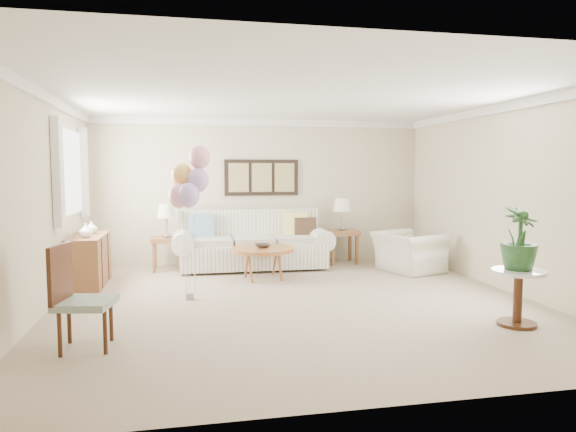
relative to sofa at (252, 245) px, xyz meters
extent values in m
plane|color=tan|center=(0.25, -2.42, -0.39)|extent=(6.00, 6.00, 0.00)
cube|color=beige|center=(0.25, 0.58, 0.91)|extent=(6.00, 0.04, 2.60)
cube|color=beige|center=(0.25, -5.42, 0.91)|extent=(6.00, 0.04, 2.60)
cube|color=beige|center=(-2.75, -2.42, 0.91)|extent=(0.04, 6.00, 2.60)
cube|color=beige|center=(3.25, -2.42, 0.91)|extent=(0.04, 6.00, 2.60)
cube|color=white|center=(0.25, -2.42, 2.20)|extent=(6.00, 6.00, 0.02)
cube|color=white|center=(0.25, 0.55, 2.15)|extent=(6.00, 0.06, 0.12)
cube|color=white|center=(-2.72, -2.42, 2.15)|extent=(0.06, 6.00, 0.12)
cube|color=white|center=(3.22, -2.42, 2.15)|extent=(0.06, 6.00, 0.12)
cube|color=white|center=(-2.73, -0.92, 1.26)|extent=(0.04, 1.40, 1.20)
cube|color=white|center=(-2.69, -1.77, 1.26)|extent=(0.10, 0.22, 1.40)
cube|color=white|center=(-2.69, -0.07, 1.26)|extent=(0.10, 0.22, 1.40)
cube|color=black|center=(0.25, 0.55, 1.16)|extent=(1.35, 0.04, 0.65)
cube|color=#8C8C59|center=(-0.17, 0.53, 1.16)|extent=(0.36, 0.02, 0.52)
cube|color=#8C8C59|center=(0.25, 0.53, 1.16)|extent=(0.36, 0.02, 0.52)
cube|color=#8C8C59|center=(0.67, 0.53, 1.16)|extent=(0.36, 0.02, 0.52)
cube|color=white|center=(-0.01, -0.07, -0.15)|extent=(2.46, 1.02, 0.40)
cube|color=white|center=(-0.01, 0.30, 0.30)|extent=(2.45, 0.27, 0.61)
cylinder|color=white|center=(-1.17, -0.07, 0.11)|extent=(0.37, 1.00, 0.36)
cylinder|color=white|center=(1.16, -0.07, 0.11)|extent=(0.37, 1.00, 0.36)
cube|color=beige|center=(-0.71, -0.12, 0.10)|extent=(0.67, 0.81, 0.13)
cube|color=beige|center=(-0.01, -0.12, 0.10)|extent=(0.67, 0.81, 0.13)
cube|color=beige|center=(0.69, -0.12, 0.10)|extent=(0.67, 0.81, 0.13)
cube|color=#749EB9|center=(-0.87, 0.07, 0.34)|extent=(0.42, 0.13, 0.42)
cube|color=#EFE479|center=(0.77, 0.07, 0.34)|extent=(0.42, 0.13, 0.42)
cube|color=#3A291B|center=(0.94, -0.01, 0.27)|extent=(0.38, 0.11, 0.38)
cube|color=white|center=(-0.01, -0.07, -0.37)|extent=(2.22, 0.89, 0.04)
cube|color=olive|center=(-1.44, 0.05, 0.13)|extent=(0.52, 0.47, 0.07)
cube|color=olive|center=(-1.64, -0.13, -0.15)|extent=(0.05, 0.05, 0.49)
cube|color=olive|center=(-1.23, -0.13, -0.15)|extent=(0.05, 0.05, 0.49)
cube|color=olive|center=(-1.64, 0.24, -0.15)|extent=(0.05, 0.05, 0.49)
cube|color=olive|center=(-1.23, 0.24, -0.15)|extent=(0.05, 0.05, 0.49)
cube|color=olive|center=(1.65, 0.14, 0.17)|extent=(0.55, 0.50, 0.08)
cube|color=olive|center=(1.43, -0.06, -0.13)|extent=(0.05, 0.05, 0.52)
cube|color=olive|center=(1.87, -0.06, -0.13)|extent=(0.05, 0.05, 0.52)
cube|color=olive|center=(1.43, 0.34, -0.13)|extent=(0.05, 0.05, 0.52)
cube|color=olive|center=(1.87, 0.34, -0.13)|extent=(0.05, 0.05, 0.52)
cylinder|color=gray|center=(-1.44, 0.05, 0.20)|extent=(0.13, 0.13, 0.06)
cylinder|color=gray|center=(-1.44, 0.05, 0.36)|extent=(0.04, 0.04, 0.28)
cone|color=silver|center=(-1.44, 0.05, 0.61)|extent=(0.31, 0.31, 0.22)
cylinder|color=gray|center=(1.65, 0.14, 0.24)|extent=(0.13, 0.13, 0.06)
cylinder|color=gray|center=(1.65, 0.14, 0.41)|extent=(0.04, 0.04, 0.29)
cone|color=silver|center=(1.65, 0.14, 0.67)|extent=(0.33, 0.33, 0.23)
cylinder|color=#9E622B|center=(0.04, -0.96, 0.07)|extent=(0.97, 0.97, 0.05)
cylinder|color=#9E622B|center=(0.27, -0.73, -0.17)|extent=(0.04, 0.04, 0.44)
cylinder|color=#9E622B|center=(-0.19, -0.73, -0.17)|extent=(0.04, 0.04, 0.44)
cylinder|color=#9E622B|center=(-0.19, -1.19, -0.17)|extent=(0.04, 0.04, 0.44)
cylinder|color=#9E622B|center=(0.27, -1.19, -0.17)|extent=(0.04, 0.04, 0.44)
imported|color=#2F2622|center=(0.03, -0.97, 0.13)|extent=(0.26, 0.26, 0.06)
imported|color=white|center=(2.50, -0.83, -0.07)|extent=(1.12, 1.21, 0.65)
cylinder|color=silver|center=(2.38, -3.88, 0.20)|extent=(0.56, 0.56, 0.04)
cylinder|color=#3E1C0E|center=(2.38, -3.88, -0.10)|extent=(0.09, 0.09, 0.56)
cylinder|color=#3E1C0E|center=(2.38, -3.88, -0.39)|extent=(0.41, 0.41, 0.01)
imported|color=#1F461E|center=(2.38, -3.86, 0.56)|extent=(0.47, 0.47, 0.69)
cube|color=gray|center=(-2.05, -3.73, 0.04)|extent=(0.57, 0.57, 0.07)
cylinder|color=#3E1C0E|center=(-2.25, -3.92, -0.19)|extent=(0.04, 0.04, 0.40)
cylinder|color=#3E1C0E|center=(-1.86, -3.92, -0.19)|extent=(0.04, 0.04, 0.40)
cylinder|color=#3E1C0E|center=(-2.25, -3.53, -0.19)|extent=(0.04, 0.04, 0.40)
cylinder|color=#3E1C0E|center=(-1.86, -3.53, -0.19)|extent=(0.04, 0.04, 0.40)
cube|color=#3E1C0E|center=(-2.26, -3.73, 0.33)|extent=(0.13, 0.46, 0.53)
cube|color=olive|center=(-2.51, -0.92, -0.02)|extent=(0.45, 1.20, 0.74)
cube|color=#3E1C0E|center=(-2.51, -1.22, -0.02)|extent=(0.46, 0.02, 0.70)
cube|color=#3E1C0E|center=(-2.51, -0.62, -0.02)|extent=(0.46, 0.02, 0.70)
imported|color=white|center=(-2.49, -1.17, 0.45)|extent=(0.25, 0.25, 0.20)
imported|color=beige|center=(-2.49, -0.74, 0.44)|extent=(0.22, 0.22, 0.19)
cube|color=gray|center=(-1.09, -2.03, -0.35)|extent=(0.10, 0.10, 0.08)
ellipsoid|color=#FFA4C1|center=(-1.20, -2.08, 0.96)|extent=(0.28, 0.28, 0.32)
cylinder|color=silver|center=(-1.14, -2.05, 0.25)|extent=(0.01, 0.01, 1.12)
ellipsoid|color=#BA96E2|center=(-0.96, -2.04, 1.16)|extent=(0.28, 0.28, 0.32)
cylinder|color=silver|center=(-1.02, -2.03, 0.34)|extent=(0.01, 0.01, 1.31)
ellipsoid|color=#F4B553|center=(-1.16, -1.97, 1.22)|extent=(0.28, 0.28, 0.32)
cylinder|color=silver|center=(-1.12, -2.00, 0.37)|extent=(0.01, 0.01, 1.37)
ellipsoid|color=#FFA4C1|center=(-0.93, -1.99, 1.46)|extent=(0.28, 0.28, 0.32)
cylinder|color=silver|center=(-1.01, -2.01, 0.49)|extent=(0.01, 0.01, 1.61)
ellipsoid|color=#BA96E2|center=(-1.08, -2.16, 0.97)|extent=(0.28, 0.28, 0.32)
cylinder|color=silver|center=(-1.08, -2.09, 0.25)|extent=(0.01, 0.01, 1.13)
camera|label=1|loc=(-1.12, -8.71, 1.27)|focal=32.00mm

